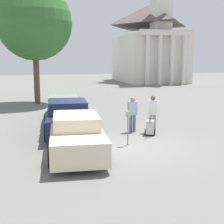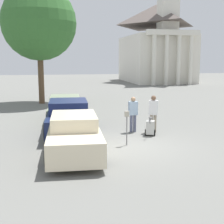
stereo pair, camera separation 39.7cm
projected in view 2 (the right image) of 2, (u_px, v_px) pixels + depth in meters
The scene contains 10 objects.
ground_plane at pixel (131, 146), 12.45m from camera, with size 120.00×120.00×0.00m, color slate.
parked_car_cream at pixel (74, 134), 11.60m from camera, with size 2.19×5.39×1.45m.
parked_car_navy at pixel (69, 117), 14.67m from camera, with size 2.29×5.20×1.55m.
parked_car_sage at pixel (65, 109), 17.50m from camera, with size 2.15×4.80×1.42m.
parking_meter at pixel (127, 122), 12.43m from camera, with size 0.18×0.09×1.39m.
person_worker at pixel (133, 112), 14.71m from camera, with size 0.42×0.22×1.69m.
person_supervisor at pixel (153, 112), 14.59m from camera, with size 0.47×0.37×1.76m.
equipment_cart at pixel (150, 127), 14.11m from camera, with size 0.57×0.99×1.00m.
church at pixel (156, 39), 47.11m from camera, with size 8.76×13.87×24.27m.
shade_tree at pixel (39, 23), 23.50m from camera, with size 5.67×5.67×8.98m.
Camera 2 is at (-3.15, -11.65, 3.43)m, focal length 50.00 mm.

